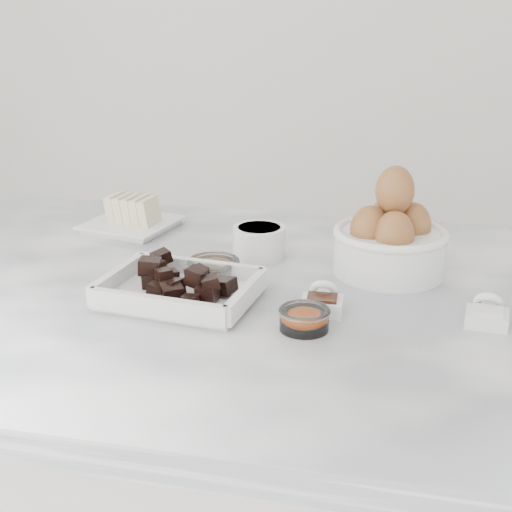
{
  "coord_description": "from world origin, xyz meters",
  "views": [
    {
      "loc": [
        0.23,
        -0.93,
        1.33
      ],
      "look_at": [
        0.02,
        0.03,
        0.98
      ],
      "focal_mm": 50.0,
      "sensor_mm": 36.0,
      "label": 1
    }
  ],
  "objects_px": {
    "honey_bowl": "(214,270)",
    "salt_spoon": "(487,314)",
    "chocolate_dish": "(180,285)",
    "vanilla_spoon": "(322,301)",
    "butter_plate": "(130,217)",
    "egg_bowl": "(390,239)",
    "zest_bowl": "(304,318)",
    "sugar_ramekin": "(259,241)"
  },
  "relations": [
    {
      "from": "vanilla_spoon",
      "to": "salt_spoon",
      "type": "xyz_separation_m",
      "value": [
        0.21,
        0.01,
        -0.0
      ]
    },
    {
      "from": "chocolate_dish",
      "to": "salt_spoon",
      "type": "distance_m",
      "value": 0.41
    },
    {
      "from": "sugar_ramekin",
      "to": "egg_bowl",
      "type": "bearing_deg",
      "value": -7.45
    },
    {
      "from": "honey_bowl",
      "to": "vanilla_spoon",
      "type": "height_order",
      "value": "vanilla_spoon"
    },
    {
      "from": "honey_bowl",
      "to": "vanilla_spoon",
      "type": "bearing_deg",
      "value": -23.12
    },
    {
      "from": "chocolate_dish",
      "to": "sugar_ramekin",
      "type": "bearing_deg",
      "value": 70.84
    },
    {
      "from": "egg_bowl",
      "to": "zest_bowl",
      "type": "relative_size",
      "value": 2.62
    },
    {
      "from": "butter_plate",
      "to": "honey_bowl",
      "type": "distance_m",
      "value": 0.31
    },
    {
      "from": "egg_bowl",
      "to": "butter_plate",
      "type": "bearing_deg",
      "value": 165.13
    },
    {
      "from": "chocolate_dish",
      "to": "vanilla_spoon",
      "type": "relative_size",
      "value": 3.27
    },
    {
      "from": "honey_bowl",
      "to": "salt_spoon",
      "type": "distance_m",
      "value": 0.39
    },
    {
      "from": "zest_bowl",
      "to": "honey_bowl",
      "type": "bearing_deg",
      "value": 139.12
    },
    {
      "from": "butter_plate",
      "to": "sugar_ramekin",
      "type": "xyz_separation_m",
      "value": [
        0.26,
        -0.1,
        0.01
      ]
    },
    {
      "from": "butter_plate",
      "to": "vanilla_spoon",
      "type": "relative_size",
      "value": 2.56
    },
    {
      "from": "chocolate_dish",
      "to": "honey_bowl",
      "type": "height_order",
      "value": "chocolate_dish"
    },
    {
      "from": "butter_plate",
      "to": "salt_spoon",
      "type": "distance_m",
      "value": 0.66
    },
    {
      "from": "chocolate_dish",
      "to": "salt_spoon",
      "type": "xyz_separation_m",
      "value": [
        0.41,
        0.01,
        -0.01
      ]
    },
    {
      "from": "egg_bowl",
      "to": "salt_spoon",
      "type": "height_order",
      "value": "egg_bowl"
    },
    {
      "from": "sugar_ramekin",
      "to": "vanilla_spoon",
      "type": "distance_m",
      "value": 0.23
    },
    {
      "from": "sugar_ramekin",
      "to": "vanilla_spoon",
      "type": "xyz_separation_m",
      "value": [
        0.13,
        -0.19,
        -0.01
      ]
    },
    {
      "from": "sugar_ramekin",
      "to": "salt_spoon",
      "type": "distance_m",
      "value": 0.39
    },
    {
      "from": "chocolate_dish",
      "to": "honey_bowl",
      "type": "bearing_deg",
      "value": 72.43
    },
    {
      "from": "salt_spoon",
      "to": "chocolate_dish",
      "type": "bearing_deg",
      "value": -178.11
    },
    {
      "from": "salt_spoon",
      "to": "honey_bowl",
      "type": "bearing_deg",
      "value": 170.05
    },
    {
      "from": "butter_plate",
      "to": "egg_bowl",
      "type": "relative_size",
      "value": 1.01
    },
    {
      "from": "egg_bowl",
      "to": "sugar_ramekin",
      "type": "bearing_deg",
      "value": 172.55
    },
    {
      "from": "zest_bowl",
      "to": "vanilla_spoon",
      "type": "bearing_deg",
      "value": 76.61
    },
    {
      "from": "butter_plate",
      "to": "salt_spoon",
      "type": "relative_size",
      "value": 2.55
    },
    {
      "from": "chocolate_dish",
      "to": "salt_spoon",
      "type": "height_order",
      "value": "chocolate_dish"
    },
    {
      "from": "chocolate_dish",
      "to": "sugar_ramekin",
      "type": "distance_m",
      "value": 0.21
    },
    {
      "from": "zest_bowl",
      "to": "salt_spoon",
      "type": "distance_m",
      "value": 0.24
    },
    {
      "from": "sugar_ramekin",
      "to": "honey_bowl",
      "type": "relative_size",
      "value": 1.08
    },
    {
      "from": "butter_plate",
      "to": "salt_spoon",
      "type": "bearing_deg",
      "value": -25.08
    },
    {
      "from": "egg_bowl",
      "to": "chocolate_dish",
      "type": "bearing_deg",
      "value": -148.38
    },
    {
      "from": "sugar_ramekin",
      "to": "egg_bowl",
      "type": "distance_m",
      "value": 0.21
    },
    {
      "from": "butter_plate",
      "to": "honey_bowl",
      "type": "xyz_separation_m",
      "value": [
        0.22,
        -0.21,
        -0.01
      ]
    },
    {
      "from": "zest_bowl",
      "to": "vanilla_spoon",
      "type": "distance_m",
      "value": 0.06
    },
    {
      "from": "butter_plate",
      "to": "salt_spoon",
      "type": "xyz_separation_m",
      "value": [
        0.6,
        -0.28,
        -0.01
      ]
    },
    {
      "from": "butter_plate",
      "to": "salt_spoon",
      "type": "height_order",
      "value": "butter_plate"
    },
    {
      "from": "egg_bowl",
      "to": "zest_bowl",
      "type": "distance_m",
      "value": 0.25
    },
    {
      "from": "zest_bowl",
      "to": "salt_spoon",
      "type": "height_order",
      "value": "salt_spoon"
    },
    {
      "from": "egg_bowl",
      "to": "zest_bowl",
      "type": "xyz_separation_m",
      "value": [
        -0.09,
        -0.23,
        -0.04
      ]
    }
  ]
}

